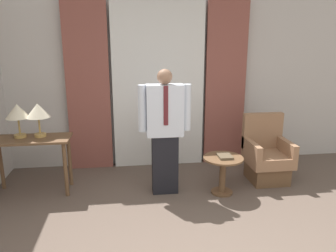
{
  "coord_description": "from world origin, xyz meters",
  "views": [
    {
      "loc": [
        -0.52,
        -1.95,
        1.98
      ],
      "look_at": [
        -0.01,
        1.89,
        0.95
      ],
      "focal_mm": 35.0,
      "sensor_mm": 36.0,
      "label": 1
    }
  ],
  "objects_px": {
    "table_lamp_left": "(17,112)",
    "book": "(225,156)",
    "desk": "(30,149)",
    "table_lamp_right": "(38,112)",
    "armchair": "(266,157)",
    "person": "(165,128)",
    "side_table": "(223,169)"
  },
  "relations": [
    {
      "from": "desk",
      "to": "armchair",
      "type": "distance_m",
      "value": 3.23
    },
    {
      "from": "desk",
      "to": "side_table",
      "type": "relative_size",
      "value": 1.96
    },
    {
      "from": "desk",
      "to": "table_lamp_right",
      "type": "relative_size",
      "value": 2.33
    },
    {
      "from": "desk",
      "to": "side_table",
      "type": "xyz_separation_m",
      "value": [
        2.47,
        -0.36,
        -0.27
      ]
    },
    {
      "from": "desk",
      "to": "table_lamp_right",
      "type": "bearing_deg",
      "value": 25.57
    },
    {
      "from": "table_lamp_right",
      "to": "book",
      "type": "height_order",
      "value": "table_lamp_right"
    },
    {
      "from": "table_lamp_right",
      "to": "book",
      "type": "bearing_deg",
      "value": -10.11
    },
    {
      "from": "table_lamp_right",
      "to": "book",
      "type": "xyz_separation_m",
      "value": [
        2.36,
        -0.42,
        -0.56
      ]
    },
    {
      "from": "table_lamp_left",
      "to": "table_lamp_right",
      "type": "distance_m",
      "value": 0.25
    },
    {
      "from": "table_lamp_right",
      "to": "armchair",
      "type": "height_order",
      "value": "table_lamp_right"
    },
    {
      "from": "desk",
      "to": "person",
      "type": "height_order",
      "value": "person"
    },
    {
      "from": "table_lamp_left",
      "to": "armchair",
      "type": "xyz_separation_m",
      "value": [
        3.35,
        -0.08,
        -0.74
      ]
    },
    {
      "from": "side_table",
      "to": "table_lamp_right",
      "type": "bearing_deg",
      "value": 169.88
    },
    {
      "from": "desk",
      "to": "armchair",
      "type": "xyz_separation_m",
      "value": [
        3.22,
        -0.02,
        -0.27
      ]
    },
    {
      "from": "table_lamp_right",
      "to": "person",
      "type": "xyz_separation_m",
      "value": [
        1.6,
        -0.28,
        -0.2
      ]
    },
    {
      "from": "table_lamp_left",
      "to": "table_lamp_right",
      "type": "relative_size",
      "value": 1.0
    },
    {
      "from": "table_lamp_left",
      "to": "book",
      "type": "xyz_separation_m",
      "value": [
        2.61,
        -0.42,
        -0.56
      ]
    },
    {
      "from": "person",
      "to": "armchair",
      "type": "xyz_separation_m",
      "value": [
        1.5,
        0.21,
        -0.54
      ]
    },
    {
      "from": "table_lamp_right",
      "to": "armchair",
      "type": "distance_m",
      "value": 3.19
    },
    {
      "from": "table_lamp_left",
      "to": "person",
      "type": "relative_size",
      "value": 0.27
    },
    {
      "from": "table_lamp_left",
      "to": "book",
      "type": "relative_size",
      "value": 1.93
    },
    {
      "from": "desk",
      "to": "table_lamp_right",
      "type": "height_order",
      "value": "table_lamp_right"
    },
    {
      "from": "desk",
      "to": "book",
      "type": "relative_size",
      "value": 4.5
    },
    {
      "from": "armchair",
      "to": "person",
      "type": "bearing_deg",
      "value": -172.18
    },
    {
      "from": "armchair",
      "to": "table_lamp_right",
      "type": "bearing_deg",
      "value": 178.59
    },
    {
      "from": "side_table",
      "to": "book",
      "type": "relative_size",
      "value": 2.29
    },
    {
      "from": "desk",
      "to": "table_lamp_left",
      "type": "xyz_separation_m",
      "value": [
        -0.12,
        0.06,
        0.47
      ]
    },
    {
      "from": "book",
      "to": "table_lamp_right",
      "type": "bearing_deg",
      "value": 169.89
    },
    {
      "from": "side_table",
      "to": "book",
      "type": "distance_m",
      "value": 0.18
    },
    {
      "from": "person",
      "to": "book",
      "type": "distance_m",
      "value": 0.86
    },
    {
      "from": "person",
      "to": "armchair",
      "type": "height_order",
      "value": "person"
    },
    {
      "from": "table_lamp_left",
      "to": "book",
      "type": "bearing_deg",
      "value": -9.16
    }
  ]
}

